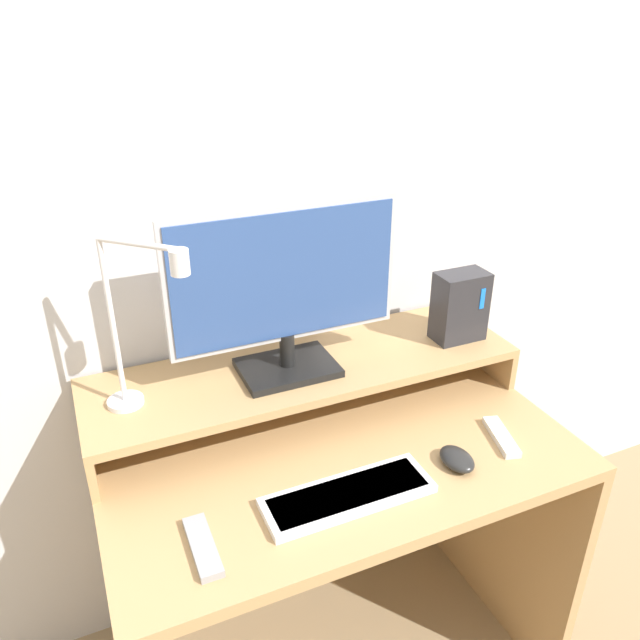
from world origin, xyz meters
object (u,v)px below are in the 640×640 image
monitor (285,288)px  router_dock (460,306)px  keyboard (348,495)px  remote_secondary (501,437)px  desk_lamp (139,326)px  remote_control (203,547)px  mouse (457,459)px

monitor → router_dock: bearing=-2.9°
keyboard → remote_secondary: keyboard is taller
desk_lamp → remote_control: bearing=-85.8°
mouse → router_dock: bearing=56.9°
router_dock → mouse: 0.43m
router_dock → remote_secondary: 0.36m
mouse → remote_control: size_ratio=0.61×
keyboard → monitor: bearing=90.0°
monitor → mouse: 0.54m
monitor → keyboard: monitor is taller
desk_lamp → router_dock: size_ratio=2.12×
monitor → desk_lamp: (-0.33, -0.03, -0.01)m
mouse → remote_control: bearing=-178.8°
keyboard → remote_control: 0.31m
remote_control → monitor: bearing=48.9°
desk_lamp → router_dock: (0.81, 0.01, -0.11)m
desk_lamp → router_dock: 0.82m
remote_secondary → monitor: bearing=143.4°
router_dock → desk_lamp: bearing=-179.3°
monitor → mouse: (0.27, -0.34, -0.32)m
mouse → remote_secondary: size_ratio=0.64×
monitor → remote_control: 0.58m
mouse → keyboard: bearing=179.9°
monitor → router_dock: monitor is taller
desk_lamp → mouse: size_ratio=4.14×
desk_lamp → monitor: bearing=6.0°
router_dock → remote_control: bearing=-157.1°
router_dock → keyboard: (-0.48, -0.32, -0.20)m
monitor → remote_secondary: 0.62m
router_dock → keyboard: size_ratio=0.52×
desk_lamp → mouse: desk_lamp is taller
keyboard → remote_control: (-0.31, -0.01, -0.00)m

